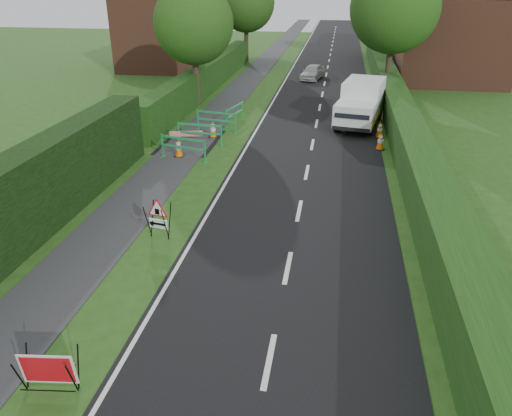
{
  "coord_description": "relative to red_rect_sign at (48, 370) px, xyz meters",
  "views": [
    {
      "loc": [
        3.48,
        -10.06,
        6.92
      ],
      "look_at": [
        1.44,
        2.37,
        1.02
      ],
      "focal_mm": 35.0,
      "sensor_mm": 36.0,
      "label": 1
    }
  ],
  "objects": [
    {
      "name": "hedge_east",
      "position": [
        7.82,
        19.89,
        -0.49
      ],
      "size": [
        1.2,
        50.0,
        1.5
      ],
      "primitive_type": "cube",
      "color": "#14380F",
      "rests_on": "ground"
    },
    {
      "name": "ped_barrier_3",
      "position": [
        -0.27,
        18.05,
        0.14
      ],
      "size": [
        0.82,
        2.08,
        1.0
      ],
      "rotation": [
        0.0,
        0.0,
        1.34
      ],
      "color": "#1A9044",
      "rests_on": "ground"
    },
    {
      "name": "works_van",
      "position": [
        5.97,
        19.14,
        0.64
      ],
      "size": [
        2.65,
        4.93,
        2.13
      ],
      "rotation": [
        0.0,
        0.0,
        -0.18
      ],
      "color": "silver",
      "rests_on": "ground"
    },
    {
      "name": "hedge_west_far",
      "position": [
        -3.68,
        25.89,
        -0.49
      ],
      "size": [
        1.0,
        24.0,
        1.8
      ],
      "primitive_type": "cube",
      "color": "#14380F",
      "rests_on": "ground"
    },
    {
      "name": "footpath",
      "position": [
        -1.68,
        38.89,
        -0.48
      ],
      "size": [
        2.0,
        90.0,
        0.02
      ],
      "primitive_type": "cube",
      "color": "#2D2D30",
      "rests_on": "ground"
    },
    {
      "name": "tree_fe",
      "position": [
        7.72,
        41.89,
        3.74
      ],
      "size": [
        4.2,
        4.2,
        6.33
      ],
      "color": "#2D2116",
      "rests_on": "ground"
    },
    {
      "name": "hedge_west_near",
      "position": [
        -3.68,
        3.89,
        -0.49
      ],
      "size": [
        1.1,
        18.0,
        2.5
      ],
      "primitive_type": "cube",
      "color": "black",
      "rests_on": "ground"
    },
    {
      "name": "house_east_a",
      "position": [
        12.32,
        31.89,
        2.41
      ],
      "size": [
        7.5,
        7.4,
        7.88
      ],
      "color": "brown",
      "rests_on": "ground"
    },
    {
      "name": "hatchback_car",
      "position": [
        2.87,
        30.9,
        0.04
      ],
      "size": [
        1.87,
        3.29,
        1.06
      ],
      "primitive_type": "imported",
      "rotation": [
        0.0,
        0.0,
        -0.21
      ],
      "color": "silver",
      "rests_on": "ground"
    },
    {
      "name": "house_east_b",
      "position": [
        13.32,
        45.89,
        2.41
      ],
      "size": [
        7.5,
        7.4,
        7.88
      ],
      "color": "brown",
      "rests_on": "ground"
    },
    {
      "name": "traffic_cone_2",
      "position": [
        6.27,
        20.21,
        -0.09
      ],
      "size": [
        0.38,
        0.38,
        0.79
      ],
      "color": "black",
      "rests_on": "ground"
    },
    {
      "name": "traffic_cone_1",
      "position": [
        6.84,
        17.04,
        -0.09
      ],
      "size": [
        0.38,
        0.38,
        0.79
      ],
      "color": "black",
      "rests_on": "ground"
    },
    {
      "name": "traffic_cone_3",
      "position": [
        -1.6,
        12.92,
        -0.09
      ],
      "size": [
        0.38,
        0.38,
        0.79
      ],
      "color": "black",
      "rests_on": "ground"
    },
    {
      "name": "tree_fw",
      "position": [
        -3.28,
        37.89,
        4.34
      ],
      "size": [
        4.8,
        4.8,
        7.24
      ],
      "color": "#2D2116",
      "rests_on": "ground"
    },
    {
      "name": "road_surface",
      "position": [
        3.82,
        38.89,
        -0.48
      ],
      "size": [
        6.0,
        90.0,
        0.02
      ],
      "primitive_type": "cube",
      "color": "black",
      "rests_on": "ground"
    },
    {
      "name": "ground",
      "position": [
        1.32,
        3.89,
        -0.49
      ],
      "size": [
        120.0,
        120.0,
        0.0
      ],
      "primitive_type": "plane",
      "color": "#274B15",
      "rests_on": "ground"
    },
    {
      "name": "triangle_sign",
      "position": [
        -0.04,
        5.91,
        0.25
      ],
      "size": [
        0.84,
        0.84,
        1.05
      ],
      "rotation": [
        0.0,
        0.0,
        -0.18
      ],
      "color": "black",
      "rests_on": "ground"
    },
    {
      "name": "redwhite_plank",
      "position": [
        -1.8,
        14.71,
        -0.49
      ],
      "size": [
        1.47,
        0.4,
        0.25
      ],
      "primitive_type": "cube",
      "rotation": [
        0.0,
        0.0,
        0.24
      ],
      "color": "red",
      "rests_on": "ground"
    },
    {
      "name": "ped_barrier_1",
      "position": [
        -1.13,
        14.59,
        0.14
      ],
      "size": [
        2.08,
        0.5,
        1.0
      ],
      "rotation": [
        0.0,
        0.0,
        -0.07
      ],
      "color": "#1A9044",
      "rests_on": "ground"
    },
    {
      "name": "house_west",
      "position": [
        -8.68,
        33.89,
        2.41
      ],
      "size": [
        7.5,
        7.4,
        7.88
      ],
      "color": "brown",
      "rests_on": "ground"
    },
    {
      "name": "traffic_cone_0",
      "position": [
        6.77,
        15.23,
        -0.09
      ],
      "size": [
        0.38,
        0.38,
        0.79
      ],
      "color": "black",
      "rests_on": "ground"
    },
    {
      "name": "ped_barrier_0",
      "position": [
        -1.27,
        12.49,
        0.14
      ],
      "size": [
        2.08,
        0.83,
        1.0
      ],
      "rotation": [
        0.0,
        0.0,
        -0.24
      ],
      "color": "#1A9044",
      "rests_on": "ground"
    },
    {
      "name": "tree_ne",
      "position": [
        7.72,
        25.89,
        4.69
      ],
      "size": [
        5.2,
        5.2,
        7.79
      ],
      "color": "#2D2116",
      "rests_on": "ground"
    },
    {
      "name": "litter_can",
      "position": [
        0.04,
        0.65,
        -0.49
      ],
      "size": [
        0.12,
        0.07,
        0.07
      ],
      "primitive_type": "cylinder",
      "rotation": [
        0.0,
        1.57,
        0.0
      ],
      "color": "#BF7F4C",
      "rests_on": "ground"
    },
    {
      "name": "ped_barrier_2",
      "position": [
        -0.9,
        16.79,
        0.14
      ],
      "size": [
        2.09,
        0.75,
        1.0
      ],
      "rotation": [
        0.0,
        0.0,
        -0.2
      ],
      "color": "#1A9044",
      "rests_on": "ground"
    },
    {
      "name": "red_rect_sign",
      "position": [
        0.0,
        0.0,
        0.0
      ],
      "size": [
        1.05,
        0.71,
        0.85
      ],
      "rotation": [
        0.0,
        0.0,
        0.12
      ],
      "color": "black",
      "rests_on": "ground"
    },
    {
      "name": "tree_nw",
      "position": [
        -3.28,
        21.89,
        4.0
      ],
      "size": [
        4.4,
        4.4,
        6.7
      ],
      "color": "#2D2116",
      "rests_on": "ground"
    },
    {
      "name": "traffic_cone_4",
      "position": [
        -0.85,
        15.81,
        -0.09
      ],
      "size": [
        0.38,
        0.38,
        0.79
      ],
      "color": "black",
      "rests_on": "ground"
    }
  ]
}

